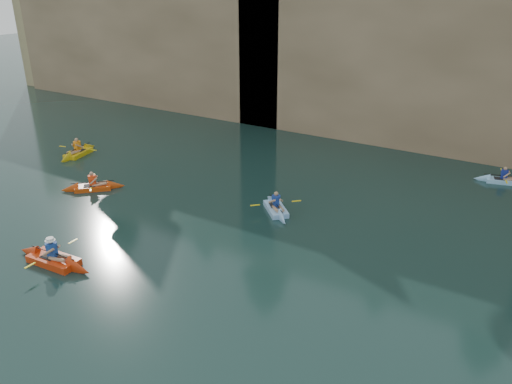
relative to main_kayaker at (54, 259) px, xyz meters
The scene contains 11 objects.
ground 5.64m from the main_kayaker, 20.96° to the right, with size 160.00×160.00×0.00m, color black.
cliff 29.06m from the main_kayaker, 79.34° to the left, with size 70.00×16.00×12.00m, color tan.
cliff_slab_west 25.82m from the main_kayaker, 125.60° to the left, with size 26.00×2.40×10.56m, color tan.
cliff_slab_center 22.52m from the main_kayaker, 70.55° to the left, with size 24.00×2.40×11.40m, color tan.
sea_cave_west 23.72m from the main_kayaker, 122.57° to the left, with size 4.50×1.00×4.00m, color black.
sea_cave_center 20.02m from the main_kayaker, 86.36° to the left, with size 3.50×1.00×3.20m, color black.
main_kayaker is the anchor object (origin of this frame).
kayaker_orange 6.89m from the main_kayaker, 127.04° to the left, with size 2.64×2.58×1.14m.
kayaker_ltblue_near 9.29m from the main_kayaker, 59.96° to the left, with size 2.60×2.58×1.17m.
kayaker_yellow 12.39m from the main_kayaker, 135.97° to the left, with size 2.47×3.23×1.29m.
kayaker_ltblue_mid 21.23m from the main_kayaker, 53.13° to the left, with size 2.85×2.06×1.05m.
Camera 1 is at (9.12, -7.36, 9.51)m, focal length 35.00 mm.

